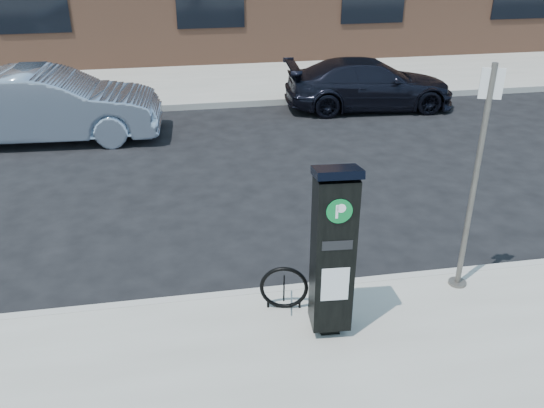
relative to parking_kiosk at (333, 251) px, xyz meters
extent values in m
plane|color=black|center=(-0.22, 0.88, -1.16)|extent=(120.00, 120.00, 0.00)
cube|color=gray|center=(-0.22, 14.88, -1.09)|extent=(60.00, 12.00, 0.15)
cube|color=#9E9B93|center=(-0.22, 0.86, -1.09)|extent=(60.00, 0.12, 0.16)
cube|color=#9E9B93|center=(-0.22, 8.90, -1.09)|extent=(60.00, 0.12, 0.16)
cube|color=black|center=(0.00, 0.00, -0.96)|extent=(0.22, 0.22, 0.10)
cube|color=black|center=(0.00, 0.00, -0.03)|extent=(0.43, 0.39, 1.75)
cube|color=black|center=(0.00, 0.00, 0.88)|extent=(0.48, 0.43, 0.16)
cylinder|color=#085F27|center=(-0.01, -0.18, 0.55)|extent=(0.26, 0.03, 0.26)
cube|color=white|center=(-0.01, -0.18, 0.55)|extent=(0.09, 0.01, 0.14)
cube|color=silver|center=(-0.01, -0.18, -0.29)|extent=(0.29, 0.03, 0.39)
cube|color=black|center=(-0.01, -0.18, 0.17)|extent=(0.31, 0.03, 0.10)
cylinder|color=#635F57|center=(1.80, 0.58, -1.00)|extent=(0.22, 0.22, 0.03)
cylinder|color=#635F57|center=(1.80, 0.58, 0.36)|extent=(0.07, 0.07, 2.74)
cube|color=silver|center=(1.80, 0.58, 1.51)|extent=(0.23, 0.10, 0.33)
torus|color=black|center=(-0.41, 0.48, -0.74)|extent=(0.56, 0.16, 0.56)
cylinder|color=black|center=(-0.59, 0.51, -0.96)|extent=(0.03, 0.03, 0.11)
cylinder|color=black|center=(-0.23, 0.44, -0.96)|extent=(0.03, 0.03, 0.11)
imported|color=#90A0B7|center=(-4.03, 7.28, -0.42)|extent=(4.55, 1.79, 1.47)
imported|color=black|center=(3.22, 8.28, -0.57)|extent=(4.18, 1.92, 1.18)
camera|label=1|loc=(-1.49, -4.88, 3.08)|focal=38.00mm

